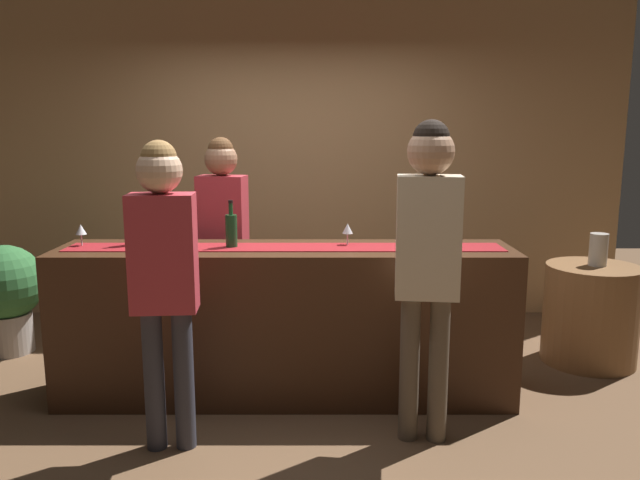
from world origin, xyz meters
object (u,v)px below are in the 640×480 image
Objects in this scene: wine_bottle_amber at (132,229)px; wine_glass_far_end at (79,230)px; wine_bottle_clear at (162,229)px; potted_plant_tall at (4,291)px; customer_browsing at (162,264)px; round_side_table at (589,314)px; wine_bottle_green at (230,230)px; customer_sipping at (426,245)px; vase_on_side_table at (597,249)px; wine_glass_near_customer at (346,229)px; wine_glass_mid_counter at (428,231)px; bartender at (222,227)px.

wine_glass_far_end is at bearing -176.33° from wine_bottle_amber.
potted_plant_tall is (-1.44, 0.75, -0.61)m from wine_bottle_clear.
customer_browsing is 2.28× the size of round_side_table.
wine_bottle_green is at bearing -4.32° from wine_bottle_clear.
customer_browsing is at bearing -75.96° from wine_bottle_clear.
wine_bottle_green is 2.75m from round_side_table.
customer_sipping is at bearing -21.83° from wine_bottle_clear.
wine_bottle_clear is at bearing -6.59° from wine_bottle_amber.
customer_browsing is at bearing -169.84° from customer_sipping.
vase_on_side_table is at bearing 10.36° from wine_bottle_clear.
wine_glass_mid_counter is (0.52, -0.06, 0.00)m from wine_glass_near_customer.
bartender reaches higher than round_side_table.
wine_bottle_green reaches higher than potted_plant_tall.
vase_on_side_table is (2.75, 0.02, -0.17)m from bartender.
vase_on_side_table is (2.87, 1.29, -0.18)m from customer_browsing.
wine_bottle_green is 0.64m from wine_bottle_amber.
wine_bottle_clear is 0.35× the size of potted_plant_tall.
customer_browsing is at bearing -155.85° from vase_on_side_table.
wine_bottle_green is at bearing -179.54° from wine_glass_mid_counter.
wine_glass_mid_counter is at bearing 0.46° from wine_bottle_green.
customer_browsing is at bearing -155.83° from round_side_table.
wine_glass_near_customer is at bearing 33.28° from customer_browsing.
wine_glass_near_customer is at bearing 158.76° from bartender.
wine_bottle_green is at bearing 112.44° from bartender.
potted_plant_tall is (-1.88, 0.78, -0.61)m from wine_bottle_green.
customer_browsing reaches higher than wine_bottle_amber.
customer_sipping is at bearing -0.31° from customer_browsing.
wine_bottle_green is 0.44m from wine_bottle_clear.
wine_glass_mid_counter is (1.70, -0.02, -0.01)m from wine_bottle_clear.
wine_bottle_amber reaches higher than wine_glass_far_end.
bartender is (-0.14, 0.57, -0.07)m from wine_bottle_green.
potted_plant_tall is at bearing 133.53° from customer_browsing.
wine_bottle_amber is 0.72m from bartender.
customer_sipping reaches higher than round_side_table.
wine_glass_mid_counter reaches higher than vase_on_side_table.
wine_bottle_amber is (-0.20, 0.02, 0.00)m from wine_bottle_clear.
bartender is at bearing 150.42° from wine_glass_near_customer.
wine_glass_mid_counter is at bearing -13.80° from potted_plant_tall.
wine_bottle_clear is at bearing 164.50° from customer_sipping.
bartender is 2.76m from vase_on_side_table.
potted_plant_tall is (-3.02, 1.38, -0.63)m from customer_sipping.
customer_sipping is at bearing -20.26° from wine_bottle_amber.
wine_glass_far_end is at bearing 129.98° from customer_browsing.
wine_bottle_green is at bearing -5.02° from wine_bottle_amber.
wine_glass_far_end is 0.60× the size of vase_on_side_table.
wine_bottle_clear reaches higher than vase_on_side_table.
wine_bottle_clear is at bearing -0.18° from wine_glass_far_end.
bartender is at bearing -179.77° from round_side_table.
wine_glass_mid_counter is 0.19× the size of round_side_table.
customer_browsing is at bearing -110.49° from wine_bottle_green.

